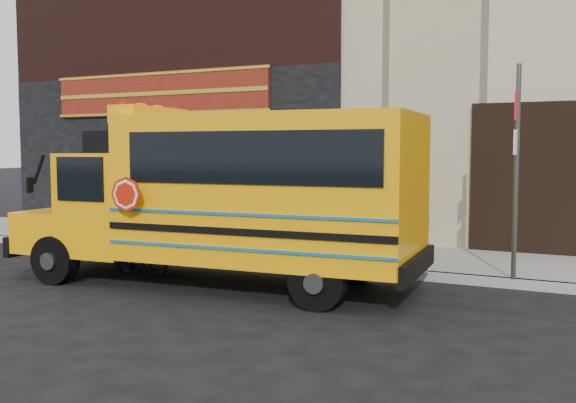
# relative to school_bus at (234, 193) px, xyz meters

# --- Properties ---
(ground) EXTENTS (120.00, 120.00, 0.00)m
(ground) POSITION_rel_school_bus_xyz_m (-0.02, -0.76, -1.51)
(ground) COLOR black
(ground) RESTS_ON ground
(curb) EXTENTS (40.00, 0.20, 0.15)m
(curb) POSITION_rel_school_bus_xyz_m (-0.02, 1.84, -1.43)
(curb) COLOR #9B9B96
(curb) RESTS_ON ground
(sidewalk) EXTENTS (40.00, 3.00, 0.15)m
(sidewalk) POSITION_rel_school_bus_xyz_m (-0.02, 3.34, -1.43)
(sidewalk) COLOR gray
(sidewalk) RESTS_ON ground
(building) EXTENTS (20.00, 10.70, 12.00)m
(building) POSITION_rel_school_bus_xyz_m (-0.07, 9.69, 4.62)
(building) COLOR #BCAE8D
(building) RESTS_ON sidewalk
(school_bus) EXTENTS (7.02, 2.69, 2.92)m
(school_bus) POSITION_rel_school_bus_xyz_m (0.00, 0.00, 0.00)
(school_bus) COLOR black
(school_bus) RESTS_ON ground
(sign_pole) EXTENTS (0.08, 0.31, 3.54)m
(sign_pole) POSITION_rel_school_bus_xyz_m (4.09, 1.78, 0.43)
(sign_pole) COLOR #3B433D
(sign_pole) RESTS_ON ground
(bicycle) EXTENTS (1.90, 1.14, 1.10)m
(bicycle) POSITION_rel_school_bus_xyz_m (-2.10, 0.24, -0.96)
(bicycle) COLOR black
(bicycle) RESTS_ON ground
(cyclist) EXTENTS (0.65, 0.79, 1.85)m
(cyclist) POSITION_rel_school_bus_xyz_m (-2.19, 0.22, -0.59)
(cyclist) COLOR black
(cyclist) RESTS_ON ground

